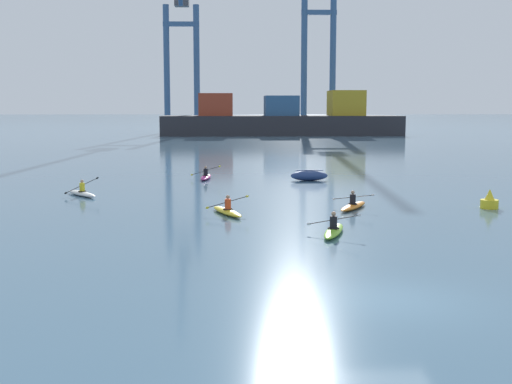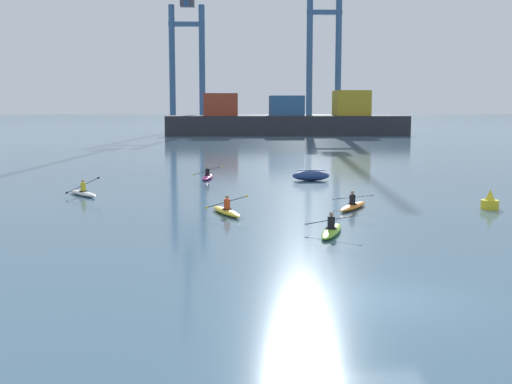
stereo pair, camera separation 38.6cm
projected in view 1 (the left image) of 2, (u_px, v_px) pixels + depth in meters
name	position (u px, v px, depth m)	size (l,w,h in m)	color
ground_plane	(391.00, 300.00, 18.27)	(800.00, 800.00, 0.00)	#476B84
container_barge	(282.00, 120.00, 120.74)	(42.19, 10.70, 7.90)	#28282D
gantry_crane_west	(181.00, 42.00, 133.05)	(7.14, 17.84, 38.49)	#335684
gantry_crane_west_mid	(319.00, 36.00, 130.43)	(6.83, 20.56, 38.28)	#335684
capsized_dinghy	(309.00, 176.00, 47.26)	(2.63, 1.18, 0.76)	navy
channel_buoy	(489.00, 201.00, 34.49)	(0.90, 0.90, 1.00)	yellow
kayak_yellow	(227.00, 211.00, 32.62)	(2.11, 3.38, 0.95)	yellow
kayak_orange	(353.00, 205.00, 34.36)	(2.15, 3.27, 0.95)	orange
kayak_magenta	(206.00, 177.00, 48.40)	(2.21, 3.44, 1.00)	#C13384
kayak_white	(82.00, 193.00, 39.36)	(2.50, 3.09, 1.06)	silver
kayak_lime	(334.00, 230.00, 27.56)	(2.17, 3.43, 0.95)	#7ABC2D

